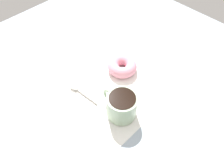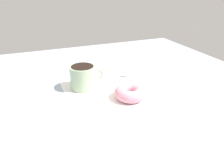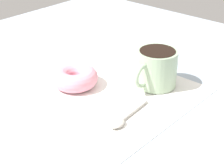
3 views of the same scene
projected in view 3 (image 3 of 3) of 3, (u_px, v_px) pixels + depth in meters
ground_plane at (105, 99)px, 81.38cm from camera, size 120.00×120.00×2.00cm
napkin at (112, 93)px, 81.45cm from camera, size 33.09×33.09×0.30cm
coffee_cup at (156, 68)px, 82.34cm from camera, size 12.27×9.06×8.29cm
donut at (75, 77)px, 83.21cm from camera, size 10.46×10.46×3.97cm
spoon at (122, 120)px, 71.07cm from camera, size 12.31×2.71×0.90cm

